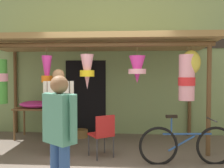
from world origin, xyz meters
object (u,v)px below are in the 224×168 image
folding_chair (103,132)px  vendor_in_orange (60,130)px  display_table (39,111)px  customer_foreground (59,105)px  flower_heap_on_table (36,104)px  wicker_basket_by_table (81,133)px  parked_bicycle (187,145)px

folding_chair → vendor_in_orange: size_ratio=0.52×
vendor_in_orange → display_table: bearing=114.4°
customer_foreground → display_table: bearing=123.8°
flower_heap_on_table → customer_foreground: (0.97, -1.31, 0.16)m
wicker_basket_by_table → parked_bicycle: size_ratio=0.21×
display_table → folding_chair: folding_chair is taller
parked_bicycle → customer_foreground: customer_foreground is taller
display_table → customer_foreground: customer_foreground is taller
display_table → wicker_basket_by_table: size_ratio=3.14×
display_table → parked_bicycle: size_ratio=0.65×
display_table → customer_foreground: 1.68m
flower_heap_on_table → parked_bicycle: bearing=-24.8°
parked_bicycle → customer_foreground: size_ratio=1.01×
flower_heap_on_table → vendor_in_orange: 3.54m
wicker_basket_by_table → display_table: bearing=-171.8°
flower_heap_on_table → customer_foreground: customer_foreground is taller
parked_bicycle → vendor_in_orange: 2.55m
flower_heap_on_table → display_table: bearing=45.0°
flower_heap_on_table → folding_chair: size_ratio=0.95×
vendor_in_orange → parked_bicycle: bearing=40.9°
flower_heap_on_table → parked_bicycle: (3.40, -1.57, -0.52)m
wicker_basket_by_table → parked_bicycle: (2.30, -1.78, 0.25)m
flower_heap_on_table → parked_bicycle: flower_heap_on_table is taller
parked_bicycle → display_table: bearing=154.1°
display_table → parked_bicycle: bearing=-25.9°
wicker_basket_by_table → folding_chair: bearing=-64.2°
display_table → vendor_in_orange: size_ratio=0.70×
flower_heap_on_table → wicker_basket_by_table: size_ratio=2.21×
display_table → vendor_in_orange: (1.47, -3.25, 0.27)m
vendor_in_orange → customer_foreground: (-0.56, 1.89, 0.07)m
folding_chair → wicker_basket_by_table: bearing=115.8°
display_table → wicker_basket_by_table: display_table is taller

